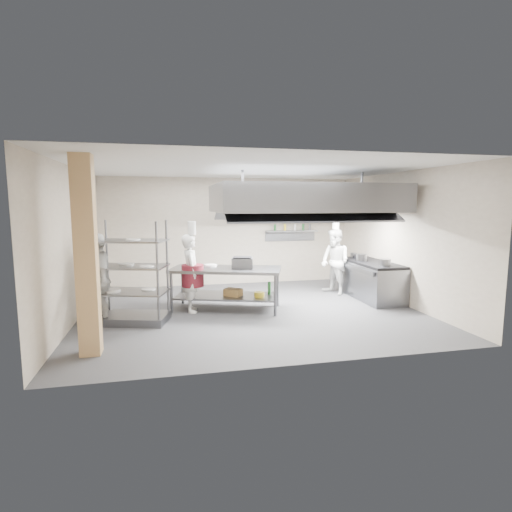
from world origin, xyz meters
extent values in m
plane|color=#323234|center=(0.00, 0.00, 0.00)|extent=(7.00, 7.00, 0.00)
plane|color=silver|center=(0.00, 0.00, 3.00)|extent=(7.00, 7.00, 0.00)
plane|color=#A39481|center=(0.00, 3.00, 1.50)|extent=(7.00, 0.00, 7.00)
plane|color=#A39481|center=(-3.50, 0.00, 1.50)|extent=(0.00, 6.00, 6.00)
plane|color=#A39481|center=(3.50, 0.00, 1.50)|extent=(0.00, 6.00, 6.00)
cube|color=#E2B274|center=(-2.90, -1.90, 1.50)|extent=(0.30, 0.30, 3.00)
cube|color=slate|center=(1.30, 0.40, 2.40)|extent=(4.00, 2.50, 0.60)
cube|color=white|center=(0.40, 0.40, 2.08)|extent=(1.60, 0.12, 0.04)
cube|color=white|center=(2.20, 0.40, 2.08)|extent=(1.60, 0.12, 0.04)
cube|color=slate|center=(1.80, 2.84, 1.50)|extent=(1.50, 0.28, 0.04)
cube|color=slate|center=(-0.50, 0.23, 0.88)|extent=(2.53, 1.67, 0.06)
cube|color=slate|center=(-0.50, 0.23, 0.30)|extent=(2.32, 1.52, 0.04)
cube|color=gray|center=(3.08, 0.50, 0.42)|extent=(0.80, 2.00, 0.84)
cube|color=black|center=(3.08, 0.50, 0.87)|extent=(0.78, 1.96, 0.06)
imported|color=silver|center=(-1.25, 0.22, 0.83)|extent=(0.41, 0.61, 1.65)
imported|color=silver|center=(2.40, 1.11, 0.83)|extent=(0.85, 0.97, 1.66)
imported|color=silver|center=(-3.00, -0.27, 0.87)|extent=(0.72, 1.10, 1.74)
cube|color=slate|center=(-0.15, 0.16, 1.02)|extent=(0.51, 0.44, 0.22)
cube|color=brown|center=(-0.37, 0.11, 0.40)|extent=(0.43, 0.41, 0.16)
cylinder|color=gray|center=(2.88, 0.61, 0.99)|extent=(0.25, 0.25, 0.17)
cylinder|color=white|center=(-2.41, -0.32, 0.63)|extent=(0.28, 0.28, 0.05)
camera|label=1|loc=(-1.72, -8.18, 2.28)|focal=28.00mm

